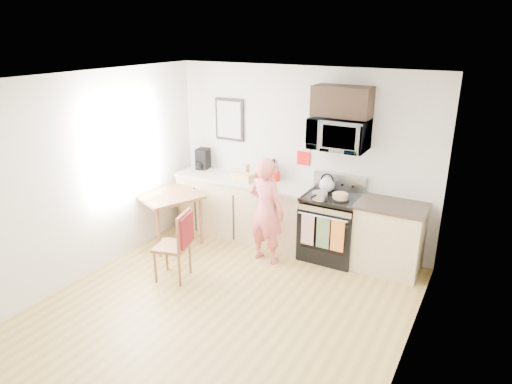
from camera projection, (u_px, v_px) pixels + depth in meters
The scene contains 28 objects.
floor at pixel (216, 315), 5.18m from camera, with size 4.60×4.60×0.00m, color #A27E3E.
back_wall at pixel (301, 158), 6.64m from camera, with size 4.00×0.04×2.60m, color silver.
front_wall at pixel (5, 329), 2.85m from camera, with size 4.00×0.04×2.60m, color silver.
left_wall at pixel (78, 180), 5.66m from camera, with size 0.04×4.60×2.60m, color silver.
right_wall at pixel (409, 252), 3.83m from camera, with size 0.04×4.60×2.60m, color silver.
ceiling at pixel (207, 81), 4.30m from camera, with size 4.00×4.60×0.04m, color silver.
window at pixel (125, 147), 6.21m from camera, with size 0.06×1.40×1.50m.
cabinet_left at pixel (244, 209), 7.04m from camera, with size 2.10×0.60×0.90m, color tan.
countertop_left at pixel (243, 180), 6.88m from camera, with size 2.14×0.64×0.04m, color beige.
cabinet_right at pixel (389, 239), 6.03m from camera, with size 0.84×0.60×0.90m, color tan.
countertop_right at pixel (392, 206), 5.87m from camera, with size 0.88×0.64×0.04m, color black.
range at pixel (331, 228), 6.38m from camera, with size 0.76×0.70×1.16m.
microwave at pixel (339, 134), 6.01m from camera, with size 0.76×0.51×0.42m, color #A7A6AB.
upper_cabinet at pixel (342, 101), 5.91m from camera, with size 0.76×0.35×0.40m, color black.
wall_art at pixel (230, 120), 7.01m from camera, with size 0.50×0.04×0.65m.
wall_trivet at pixel (304, 158), 6.60m from camera, with size 0.20×0.02×0.20m, color red.
person at pixel (266, 211), 6.18m from camera, with size 0.54×0.36×1.49m, color #D2393E.
dining_table at pixel (168, 200), 6.73m from camera, with size 0.95×0.95×0.78m.
chair at pixel (181, 237), 5.73m from camera, with size 0.51×0.48×0.93m.
knife_block at pixel (275, 173), 6.77m from camera, with size 0.10×0.14×0.22m, color brown.
utensil_crock at pixel (276, 172), 6.73m from camera, with size 0.11×0.11×0.34m.
fruit_bowl at pixel (260, 176), 6.84m from camera, with size 0.31×0.31×0.11m.
milk_carton at pixel (246, 171), 6.83m from camera, with size 0.09×0.09×0.23m, color tan.
coffee_maker at pixel (203, 159), 7.32m from camera, with size 0.22×0.29×0.32m.
bread_bag at pixel (243, 177), 6.74m from camera, with size 0.34×0.16×0.12m, color tan.
cake at pixel (340, 197), 6.06m from camera, with size 0.25×0.25×0.08m.
kettle at pixel (327, 184), 6.31m from camera, with size 0.21×0.21×0.27m.
pot at pixel (320, 196), 6.05m from camera, with size 0.20×0.35×0.10m.
Camera 1 is at (2.54, -3.63, 3.07)m, focal length 32.00 mm.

